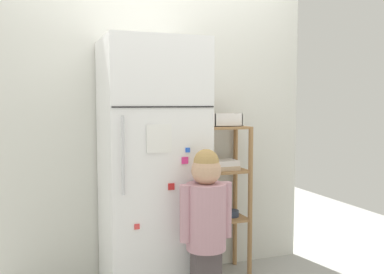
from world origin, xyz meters
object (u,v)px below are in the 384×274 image
(pantry_shelf_unit, at_px, (224,186))
(child_standing, at_px, (206,216))
(fruit_bin, at_px, (226,121))
(refrigerator, at_px, (152,169))

(pantry_shelf_unit, bearing_deg, child_standing, -123.72)
(child_standing, bearing_deg, fruit_bin, 55.82)
(child_standing, xyz_separation_m, fruit_bin, (0.41, 0.61, 0.57))
(pantry_shelf_unit, bearing_deg, fruit_bin, 38.14)
(refrigerator, distance_m, pantry_shelf_unit, 0.67)
(child_standing, distance_m, fruit_bin, 0.93)
(refrigerator, bearing_deg, fruit_bin, 14.69)
(refrigerator, bearing_deg, pantry_shelf_unit, 14.02)
(child_standing, bearing_deg, refrigerator, 117.29)
(child_standing, relative_size, fruit_bin, 4.63)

